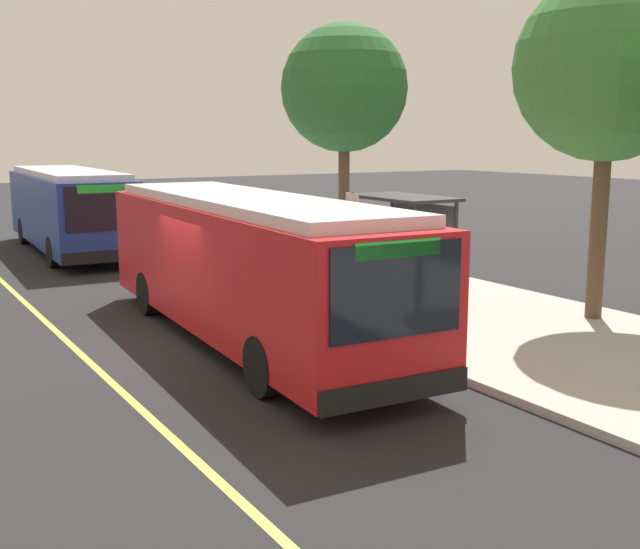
# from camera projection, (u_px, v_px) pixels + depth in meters

# --- Properties ---
(ground_plane) EXTENTS (120.00, 120.00, 0.00)m
(ground_plane) POSITION_uv_depth(u_px,v_px,m) (195.00, 342.00, 15.55)
(ground_plane) COLOR #232326
(sidewalk_curb) EXTENTS (44.00, 6.40, 0.15)m
(sidewalk_curb) POSITION_uv_depth(u_px,v_px,m) (427.00, 305.00, 18.61)
(sidewalk_curb) COLOR #B7B2A8
(sidewalk_curb) RESTS_ON ground_plane
(lane_stripe_center) EXTENTS (36.00, 0.14, 0.01)m
(lane_stripe_center) POSITION_uv_depth(u_px,v_px,m) (85.00, 358.00, 14.43)
(lane_stripe_center) COLOR #E0D64C
(lane_stripe_center) RESTS_ON ground_plane
(transit_bus_main) EXTENTS (10.95, 3.14, 2.95)m
(transit_bus_main) POSITION_uv_depth(u_px,v_px,m) (247.00, 262.00, 15.45)
(transit_bus_main) COLOR red
(transit_bus_main) RESTS_ON ground_plane
(transit_bus_second) EXTENTS (10.36, 3.01, 2.95)m
(transit_bus_second) POSITION_uv_depth(u_px,v_px,m) (69.00, 207.00, 27.41)
(transit_bus_second) COLOR navy
(transit_bus_second) RESTS_ON ground_plane
(bus_shelter) EXTENTS (2.90, 1.60, 2.48)m
(bus_shelter) POSITION_uv_depth(u_px,v_px,m) (403.00, 223.00, 19.73)
(bus_shelter) COLOR #333338
(bus_shelter) RESTS_ON sidewalk_curb
(waiting_bench) EXTENTS (1.60, 0.48, 0.95)m
(waiting_bench) POSITION_uv_depth(u_px,v_px,m) (403.00, 272.00, 19.92)
(waiting_bench) COLOR brown
(waiting_bench) RESTS_ON sidewalk_curb
(route_sign_post) EXTENTS (0.44, 0.08, 2.80)m
(route_sign_post) POSITION_uv_depth(u_px,v_px,m) (352.00, 239.00, 16.37)
(route_sign_post) COLOR #333338
(route_sign_post) RESTS_ON sidewalk_curb
(pedestrian_commuter) EXTENTS (0.24, 0.40, 1.69)m
(pedestrian_commuter) POSITION_uv_depth(u_px,v_px,m) (310.00, 250.00, 20.62)
(pedestrian_commuter) COLOR #282D47
(pedestrian_commuter) RESTS_ON sidewalk_curb
(street_tree_near_shelter) EXTENTS (4.03, 4.03, 7.48)m
(street_tree_near_shelter) POSITION_uv_depth(u_px,v_px,m) (344.00, 89.00, 24.28)
(street_tree_near_shelter) COLOR brown
(street_tree_near_shelter) RESTS_ON sidewalk_curb
(street_tree_downstreet) EXTENTS (3.98, 3.98, 7.39)m
(street_tree_downstreet) POSITION_uv_depth(u_px,v_px,m) (609.00, 68.00, 16.12)
(street_tree_downstreet) COLOR brown
(street_tree_downstreet) RESTS_ON sidewalk_curb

